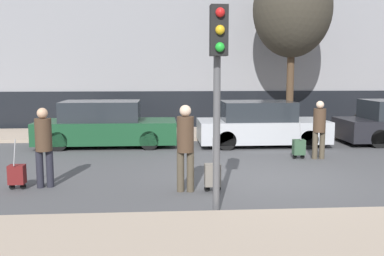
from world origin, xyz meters
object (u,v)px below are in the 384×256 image
pedestrian_left (44,143)px  parked_bicycle (373,121)px  pedestrian_center (185,143)px  bare_tree_near_crossing (292,10)px  parked_car_1 (260,125)px  parked_car_0 (105,125)px  trolley_left (17,175)px  traffic_light (218,68)px  trolley_right (299,147)px  pedestrian_right (319,126)px  trolley_center (213,175)px

pedestrian_left → parked_bicycle: pedestrian_left is taller
pedestrian_center → parked_bicycle: size_ratio=1.00×
parked_bicycle → bare_tree_near_crossing: (-3.34, 0.11, 4.27)m
pedestrian_left → pedestrian_center: size_ratio=0.95×
parked_car_1 → pedestrian_left: 7.53m
parked_car_0 → trolley_left: parked_car_0 is taller
parked_car_0 → parked_bicycle: 10.38m
parked_bicycle → bare_tree_near_crossing: bearing=178.1°
pedestrian_center → pedestrian_left: bearing=-6.1°
traffic_light → parked_bicycle: traffic_light is taller
traffic_light → parked_bicycle: size_ratio=1.96×
trolley_right → bare_tree_near_crossing: 6.61m
trolley_left → bare_tree_near_crossing: (7.96, 7.46, 4.45)m
trolley_left → trolley_right: (6.82, 2.69, 0.02)m
pedestrian_right → bare_tree_near_crossing: 6.18m
pedestrian_right → trolley_center: bearing=-133.7°
parked_car_0 → pedestrian_right: bearing=-22.3°
parked_car_1 → trolley_right: size_ratio=3.88×
bare_tree_near_crossing → parked_car_1: bearing=-124.9°
trolley_center → traffic_light: 2.57m
trolley_center → bare_tree_near_crossing: bearing=63.5°
parked_car_0 → trolley_center: (2.87, -5.65, -0.34)m
parked_car_0 → pedestrian_center: 6.08m
parked_car_1 → bare_tree_near_crossing: bearing=55.1°
traffic_light → parked_bicycle: bearing=51.3°
pedestrian_center → trolley_center: pedestrian_center is taller
pedestrian_left → traffic_light: bearing=-44.0°
parked_car_1 → bare_tree_near_crossing: (1.70, 2.44, 4.09)m
trolley_center → trolley_right: (2.80, 3.13, -0.01)m
parked_car_0 → parked_car_1: 5.12m
pedestrian_center → traffic_light: (0.46, -1.46, 1.48)m
parked_car_1 → trolley_right: bearing=-76.5°
pedestrian_left → trolley_left: bearing=-179.9°
trolley_center → trolley_right: trolley_center is taller
pedestrian_left → bare_tree_near_crossing: bare_tree_near_crossing is taller
trolley_right → trolley_center: bearing=-131.8°
parked_car_0 → trolley_left: 5.35m
trolley_left → pedestrian_center: 3.56m
pedestrian_center → trolley_right: pedestrian_center is taller
traffic_light → parked_car_0: bearing=111.5°
pedestrian_left → bare_tree_near_crossing: 11.11m
pedestrian_right → parked_car_0: bearing=161.2°
trolley_center → trolley_left: bearing=173.8°
trolley_center → parked_bicycle: 10.66m
bare_tree_near_crossing → traffic_light: bearing=-113.4°
trolley_right → bare_tree_near_crossing: bare_tree_near_crossing is taller
pedestrian_right → traffic_light: 5.89m
parked_car_1 → bare_tree_near_crossing: size_ratio=0.65×
parked_bicycle → traffic_light: bearing=-128.7°
pedestrian_center → trolley_left: bearing=-2.5°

